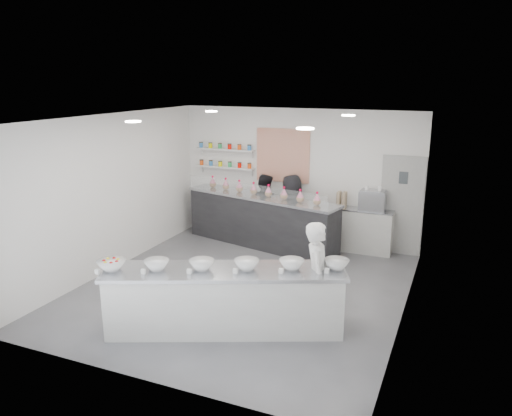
{
  "coord_description": "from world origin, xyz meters",
  "views": [
    {
      "loc": [
        3.42,
        -7.48,
        3.65
      ],
      "look_at": [
        0.09,
        0.4,
        1.4
      ],
      "focal_mm": 35.0,
      "sensor_mm": 36.0,
      "label": 1
    }
  ],
  "objects_px": {
    "espresso_ledge": "(362,231)",
    "staff_right": "(291,210)",
    "espresso_machine": "(373,201)",
    "prep_counter": "(225,300)",
    "staff_left": "(264,208)",
    "woman_prep": "(317,276)",
    "back_bar": "(261,221)"
  },
  "relations": [
    {
      "from": "espresso_machine",
      "to": "staff_right",
      "type": "distance_m",
      "value": 1.77
    },
    {
      "from": "staff_left",
      "to": "espresso_machine",
      "type": "bearing_deg",
      "value": -169.16
    },
    {
      "from": "prep_counter",
      "to": "espresso_machine",
      "type": "bearing_deg",
      "value": 48.73
    },
    {
      "from": "staff_left",
      "to": "woman_prep",
      "type": "bearing_deg",
      "value": 129.5
    },
    {
      "from": "espresso_ledge",
      "to": "staff_left",
      "type": "xyz_separation_m",
      "value": [
        -2.2,
        -0.18,
        0.31
      ]
    },
    {
      "from": "back_bar",
      "to": "staff_left",
      "type": "bearing_deg",
      "value": 112.56
    },
    {
      "from": "prep_counter",
      "to": "back_bar",
      "type": "height_order",
      "value": "back_bar"
    },
    {
      "from": "espresso_machine",
      "to": "prep_counter",
      "type": "bearing_deg",
      "value": -107.79
    },
    {
      "from": "staff_left",
      "to": "staff_right",
      "type": "distance_m",
      "value": 0.65
    },
    {
      "from": "prep_counter",
      "to": "woman_prep",
      "type": "height_order",
      "value": "woman_prep"
    },
    {
      "from": "espresso_machine",
      "to": "woman_prep",
      "type": "distance_m",
      "value": 3.66
    },
    {
      "from": "woman_prep",
      "to": "staff_left",
      "type": "height_order",
      "value": "woman_prep"
    },
    {
      "from": "back_bar",
      "to": "woman_prep",
      "type": "xyz_separation_m",
      "value": [
        2.2,
        -3.17,
        0.25
      ]
    },
    {
      "from": "prep_counter",
      "to": "staff_left",
      "type": "xyz_separation_m",
      "value": [
        -1.02,
        4.05,
        0.31
      ]
    },
    {
      "from": "woman_prep",
      "to": "staff_right",
      "type": "distance_m",
      "value": 3.81
    },
    {
      "from": "espresso_ledge",
      "to": "staff_right",
      "type": "bearing_deg",
      "value": -173.34
    },
    {
      "from": "prep_counter",
      "to": "espresso_ledge",
      "type": "bearing_deg",
      "value": 50.96
    },
    {
      "from": "espresso_machine",
      "to": "staff_right",
      "type": "height_order",
      "value": "staff_right"
    },
    {
      "from": "espresso_machine",
      "to": "espresso_ledge",
      "type": "bearing_deg",
      "value": 180.0
    },
    {
      "from": "espresso_machine",
      "to": "woman_prep",
      "type": "xyz_separation_m",
      "value": [
        -0.13,
        -3.64,
        -0.33
      ]
    },
    {
      "from": "back_bar",
      "to": "espresso_machine",
      "type": "height_order",
      "value": "espresso_machine"
    },
    {
      "from": "staff_left",
      "to": "staff_right",
      "type": "relative_size",
      "value": 0.98
    },
    {
      "from": "back_bar",
      "to": "staff_right",
      "type": "bearing_deg",
      "value": 39.46
    },
    {
      "from": "espresso_machine",
      "to": "staff_right",
      "type": "bearing_deg",
      "value": -174.03
    },
    {
      "from": "espresso_ledge",
      "to": "back_bar",
      "type": "bearing_deg",
      "value": -167.62
    },
    {
      "from": "prep_counter",
      "to": "staff_right",
      "type": "height_order",
      "value": "staff_right"
    },
    {
      "from": "prep_counter",
      "to": "staff_right",
      "type": "xyz_separation_m",
      "value": [
        -0.36,
        4.05,
        0.33
      ]
    },
    {
      "from": "prep_counter",
      "to": "staff_left",
      "type": "distance_m",
      "value": 4.19
    },
    {
      "from": "prep_counter",
      "to": "back_bar",
      "type": "distance_m",
      "value": 3.88
    },
    {
      "from": "espresso_ledge",
      "to": "staff_right",
      "type": "relative_size",
      "value": 0.79
    },
    {
      "from": "back_bar",
      "to": "staff_left",
      "type": "xyz_separation_m",
      "value": [
        -0.04,
        0.29,
        0.21
      ]
    },
    {
      "from": "back_bar",
      "to": "staff_left",
      "type": "distance_m",
      "value": 0.36
    }
  ]
}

